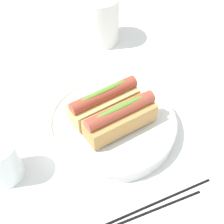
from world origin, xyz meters
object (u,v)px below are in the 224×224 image
(serving_bowl, at_px, (112,124))
(paper_towel_roll, at_px, (99,20))
(chopstick_far, at_px, (146,213))
(chopstick_near, at_px, (159,201))
(hotdog_back, at_px, (104,102))
(hotdog_front, at_px, (120,117))
(water_glass, at_px, (3,162))

(serving_bowl, xyz_separation_m, paper_towel_roll, (0.08, 0.33, 0.05))
(paper_towel_roll, relative_size, chopstick_far, 0.61)
(paper_towel_roll, height_order, chopstick_far, paper_towel_roll)
(serving_bowl, relative_size, chopstick_near, 1.25)
(paper_towel_roll, bearing_deg, hotdog_back, -106.81)
(hotdog_back, bearing_deg, serving_bowl, -73.59)
(hotdog_front, relative_size, chopstick_far, 0.71)
(water_glass, xyz_separation_m, paper_towel_roll, (0.31, 0.36, 0.02))
(serving_bowl, height_order, paper_towel_roll, paper_towel_roll)
(serving_bowl, relative_size, water_glass, 3.04)
(paper_towel_roll, relative_size, chopstick_near, 0.61)
(hotdog_back, bearing_deg, hotdog_front, -73.59)
(serving_bowl, distance_m, hotdog_back, 0.05)
(hotdog_front, height_order, paper_towel_roll, paper_towel_roll)
(hotdog_front, xyz_separation_m, chopstick_near, (0.01, -0.16, -0.06))
(hotdog_front, xyz_separation_m, chopstick_far, (-0.02, -0.17, -0.06))
(water_glass, bearing_deg, paper_towel_roll, 49.29)
(serving_bowl, bearing_deg, hotdog_front, -73.59)
(hotdog_back, height_order, chopstick_near, hotdog_back)
(serving_bowl, bearing_deg, water_glass, -171.26)
(paper_towel_roll, distance_m, chopstick_far, 0.54)
(paper_towel_roll, bearing_deg, water_glass, -130.71)
(hotdog_back, xyz_separation_m, chopstick_far, (-0.00, -0.23, -0.06))
(hotdog_front, bearing_deg, serving_bowl, 106.41)
(chopstick_far, bearing_deg, serving_bowl, 85.21)
(hotdog_back, xyz_separation_m, chopstick_near, (0.03, -0.22, -0.06))
(hotdog_front, relative_size, chopstick_near, 0.71)
(paper_towel_roll, height_order, chopstick_near, paper_towel_roll)
(hotdog_front, bearing_deg, water_glass, -177.89)
(hotdog_front, relative_size, water_glass, 1.75)
(serving_bowl, relative_size, paper_towel_roll, 2.04)
(chopstick_near, xyz_separation_m, chopstick_far, (-0.03, -0.01, 0.00))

